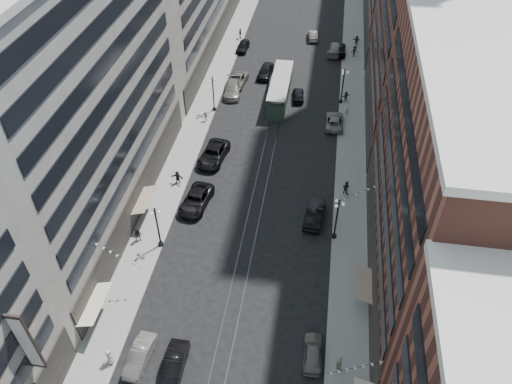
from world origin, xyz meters
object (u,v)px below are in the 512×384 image
Objects in this scene: lamppost_sw_far at (157,226)px; pedestrian_7 at (346,187)px; lamppost_se_mid at (343,85)px; car_14 at (313,35)px; car_13 at (265,71)px; car_11 at (334,121)px; lamppost_sw_mid at (213,92)px; car_4 at (313,353)px; car_extra_2 at (237,80)px; pedestrian_9 at (354,51)px; car_12 at (339,49)px; car_8 at (232,89)px; pedestrian_extra_0 at (240,33)px; car_5 at (174,366)px; pedestrian_1 at (109,357)px; streetcar at (280,90)px; car_10 at (315,214)px; pedestrian_5 at (177,177)px; pedestrian_extra_1 at (346,96)px; lamppost_se_far at (337,218)px; car_extra_0 at (298,95)px; pedestrian_8 at (347,110)px; pedestrian_extra_2 at (357,40)px; car_extra_1 at (335,49)px; pedestrian_2 at (138,235)px; pedestrian_6 at (206,116)px; pedestrian_4 at (339,364)px; car_1 at (140,356)px; car_9 at (243,46)px; car_7 at (213,154)px.

pedestrian_7 is (19.48, 11.39, -2.02)m from lamppost_sw_far.
car_14 is at bearing 104.85° from lamppost_se_mid.
car_11 is at bearing -42.12° from car_13.
lamppost_sw_mid is 29.35m from car_14.
car_4 is 0.77× the size of car_extra_2.
pedestrian_9 is at bearing -98.18° from car_11.
car_12 is (17.60, 48.36, -2.28)m from lamppost_sw_far.
pedestrian_9 is (18.46, 15.09, 0.24)m from car_8.
pedestrian_extra_0 is at bearing 104.24° from car_extra_2.
car_5 is 0.87× the size of car_12.
pedestrian_1 reaches higher than car_extra_2.
lamppost_se_mid is at bearing -155.77° from pedestrian_extra_0.
lamppost_sw_mid is 2.99× the size of pedestrian_7.
streetcar is 8.01m from car_extra_2.
pedestrian_5 reaches higher than car_10.
lamppost_sw_far reaches higher than pedestrian_extra_1.
lamppost_se_far is 1.32× the size of car_extra_0.
lamppost_se_far reaches higher than pedestrian_8.
pedestrian_extra_0 reaches higher than pedestrian_extra_2.
car_4 is 0.87× the size of car_5.
pedestrian_8 reaches higher than car_extra_1.
pedestrian_extra_0 is 1.22× the size of pedestrian_extra_1.
pedestrian_2 is at bearing -91.53° from car_extra_2.
car_5 is 3.04× the size of pedestrian_6.
lamppost_se_mid reaches higher than pedestrian_4.
car_10 is 3.35× the size of pedestrian_8.
lamppost_se_mid is 3.44× the size of pedestrian_6.
car_4 is at bearing -32.07° from lamppost_sw_far.
pedestrian_6 is at bearing 91.36° from lamppost_sw_far.
car_extra_1 reaches higher than car_11.
pedestrian_1 is at bearing 57.19° from car_10.
car_12 is (17.90, 62.30, -0.21)m from pedestrian_1.
car_1 is 1.01× the size of car_9.
pedestrian_4 is at bearing -51.00° from car_7.
pedestrian_1 is 0.33× the size of car_10.
streetcar is at bearing 6.02° from car_extra_0.
lamppost_sw_far is 1.00× the size of lamppost_se_far.
car_10 reaches higher than pedestrian_extra_1.
pedestrian_9 is (14.21, 8.83, 0.24)m from car_13.
car_extra_0 is at bearing -75.06° from car_10.
pedestrian_1 is 65.27m from pedestrian_extra_0.
pedestrian_8 is at bearing 55.95° from lamppost_sw_far.
car_4 is at bearing 91.19° from car_extra_0.
pedestrian_5 is at bearing -138.62° from pedestrian_9.
pedestrian_2 is 0.33× the size of car_11.
pedestrian_9 reaches higher than car_extra_0.
car_1 is 63.57m from car_12.
pedestrian_1 is (-5.66, -0.14, 0.23)m from car_5.
car_13 reaches higher than car_1.
lamppost_sw_far is at bearing 68.87° from car_14.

